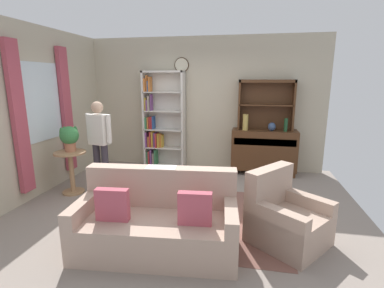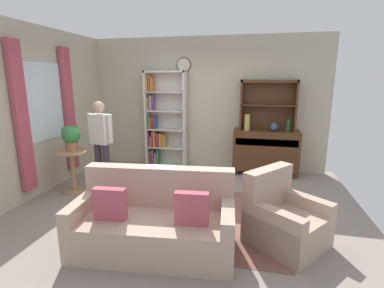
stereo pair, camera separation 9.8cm
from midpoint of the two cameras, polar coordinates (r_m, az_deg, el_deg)
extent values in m
cube|color=gray|center=(4.57, -1.17, -12.30)|extent=(5.40, 4.60, 0.02)
cube|color=#BCB299|center=(6.25, 3.40, 7.92)|extent=(5.00, 0.06, 2.80)
cylinder|color=beige|center=(6.29, -1.19, 15.44)|extent=(0.28, 0.03, 0.28)
torus|color=#382314|center=(6.29, -1.19, 15.44)|extent=(0.31, 0.02, 0.31)
cube|color=brown|center=(6.12, 11.61, 8.89)|extent=(0.28, 0.03, 0.36)
cube|color=#BCB299|center=(5.37, -28.67, 5.57)|extent=(0.06, 4.20, 2.80)
cube|color=silver|center=(5.51, -26.92, 7.48)|extent=(0.02, 0.90, 1.30)
cube|color=#B24756|center=(5.06, -30.36, 4.46)|extent=(0.08, 0.24, 2.30)
cube|color=#B24756|center=(5.95, -22.85, 6.22)|extent=(0.08, 0.24, 2.30)
cube|color=brown|center=(4.27, 0.54, -14.05)|extent=(2.60, 2.08, 0.01)
cube|color=silver|center=(6.43, -8.39, 4.81)|extent=(0.04, 0.30, 2.10)
cube|color=silver|center=(6.18, -0.88, 4.62)|extent=(0.04, 0.30, 2.10)
cube|color=silver|center=(6.23, -4.89, 14.14)|extent=(0.90, 0.30, 0.04)
cube|color=silver|center=(6.52, -4.54, -4.27)|extent=(0.90, 0.30, 0.04)
cube|color=silver|center=(6.43, -4.33, 4.90)|extent=(0.90, 0.01, 2.10)
cube|color=silver|center=(6.41, -4.61, -0.65)|extent=(0.86, 0.30, 0.02)
cube|color=#337247|center=(6.57, -7.87, -2.62)|extent=(0.04, 0.14, 0.29)
cube|color=#B22D33|center=(6.56, -7.52, -2.60)|extent=(0.03, 0.21, 0.30)
cube|color=#723F7F|center=(6.54, -7.15, -2.45)|extent=(0.04, 0.21, 0.34)
cube|color=gray|center=(6.53, -6.75, -2.82)|extent=(0.04, 0.15, 0.26)
cube|color=#337247|center=(6.50, -6.33, -2.50)|extent=(0.04, 0.20, 0.34)
cube|color=silver|center=(6.32, -4.68, 2.91)|extent=(0.86, 0.30, 0.02)
cube|color=#723F7F|center=(6.48, -8.03, 0.97)|extent=(0.03, 0.24, 0.32)
cube|color=#CC7233|center=(6.47, -7.64, 0.54)|extent=(0.04, 0.16, 0.23)
cube|color=#B22D33|center=(6.44, -7.27, 1.02)|extent=(0.03, 0.21, 0.34)
cube|color=gold|center=(6.43, -6.92, 1.05)|extent=(0.04, 0.18, 0.35)
cube|color=#723F7F|center=(6.41, -6.50, 0.88)|extent=(0.04, 0.15, 0.32)
cube|color=#B22D33|center=(6.40, -6.16, 0.82)|extent=(0.03, 0.23, 0.31)
cube|color=gold|center=(6.39, -5.78, 0.77)|extent=(0.04, 0.17, 0.30)
cube|color=#CC7233|center=(6.38, -5.39, 0.74)|extent=(0.04, 0.11, 0.30)
cube|color=gold|center=(6.37, -5.04, 0.62)|extent=(0.03, 0.14, 0.28)
cube|color=silver|center=(6.27, -4.74, 6.55)|extent=(0.86, 0.30, 0.02)
cube|color=#337247|center=(6.41, -8.10, 4.19)|extent=(0.04, 0.21, 0.25)
cube|color=#CC7233|center=(6.40, -7.80, 4.21)|extent=(0.03, 0.16, 0.26)
cube|color=#B22D33|center=(6.38, -7.47, 4.23)|extent=(0.04, 0.11, 0.26)
cube|color=#B22D33|center=(6.37, -7.06, 4.24)|extent=(0.04, 0.14, 0.27)
cube|color=#284C8C|center=(6.35, -6.78, 4.28)|extent=(0.02, 0.19, 0.28)
cube|color=silver|center=(6.24, -4.81, 10.25)|extent=(0.86, 0.30, 0.02)
cube|color=gold|center=(6.36, -8.22, 7.88)|extent=(0.04, 0.15, 0.27)
cube|color=#723F7F|center=(6.35, -7.89, 7.67)|extent=(0.03, 0.21, 0.23)
cube|color=gray|center=(6.33, -7.54, 8.08)|extent=(0.04, 0.24, 0.32)
cube|color=#723F7F|center=(6.32, -7.19, 8.23)|extent=(0.03, 0.13, 0.35)
cube|color=#CC7233|center=(6.34, -8.36, 11.54)|extent=(0.03, 0.17, 0.28)
cube|color=#CC7233|center=(6.33, -8.06, 11.82)|extent=(0.03, 0.11, 0.34)
cube|color=#284C8C|center=(6.32, -7.76, 11.32)|extent=(0.02, 0.16, 0.23)
cube|color=#CC7233|center=(6.30, -7.47, 11.71)|extent=(0.03, 0.20, 0.31)
cube|color=#4C2D19|center=(6.06, 14.86, -1.18)|extent=(1.30, 0.45, 0.82)
cube|color=#4C2D19|center=(6.02, 8.94, -5.56)|extent=(0.06, 0.06, 0.10)
cube|color=#4C2D19|center=(6.08, 20.36, -6.05)|extent=(0.06, 0.06, 0.10)
cube|color=#4C2D19|center=(6.35, 9.14, -4.58)|extent=(0.06, 0.06, 0.10)
cube|color=#4C2D19|center=(6.41, 19.95, -5.05)|extent=(0.06, 0.06, 0.10)
cube|color=#3D2414|center=(5.80, 15.06, 0.27)|extent=(1.20, 0.01, 0.14)
cube|color=#4C2D19|center=(5.99, 10.23, 7.72)|extent=(0.04, 0.26, 1.00)
cube|color=#4C2D19|center=(6.04, 20.39, 7.17)|extent=(0.04, 0.26, 1.00)
cube|color=#4C2D19|center=(5.97, 15.61, 11.96)|extent=(1.10, 0.26, 0.06)
cube|color=#4C2D19|center=(5.99, 15.34, 7.47)|extent=(1.06, 0.26, 0.02)
cube|color=#4C2D19|center=(6.12, 15.28, 7.58)|extent=(1.10, 0.01, 1.00)
cylinder|color=tan|center=(5.87, 11.40, 4.22)|extent=(0.11, 0.11, 0.32)
ellipsoid|color=#33476B|center=(5.90, 16.42, 3.27)|extent=(0.15, 0.15, 0.17)
cylinder|color=#194223|center=(5.90, 18.98, 3.55)|extent=(0.07, 0.07, 0.26)
cube|color=tan|center=(3.45, -6.72, -17.22)|extent=(1.87, 1.01, 0.42)
cube|color=tan|center=(3.54, -5.64, -8.30)|extent=(1.81, 0.36, 0.48)
cube|color=tan|center=(3.68, -19.82, -14.32)|extent=(0.22, 0.86, 0.60)
cube|color=tan|center=(3.32, 7.91, -16.75)|extent=(0.22, 0.86, 0.60)
cube|color=#B74C5B|center=(3.30, -15.17, -11.44)|extent=(0.37, 0.13, 0.36)
cube|color=#B74C5B|center=(3.09, 0.87, -12.72)|extent=(0.37, 0.13, 0.36)
cube|color=white|center=(3.46, -5.73, -4.56)|extent=(0.37, 0.21, 0.00)
cube|color=tan|center=(3.72, 19.10, -15.67)|extent=(1.08, 1.07, 0.40)
cube|color=tan|center=(3.69, 15.63, -8.18)|extent=(0.61, 0.70, 0.48)
cube|color=tan|center=(3.46, 16.38, -16.38)|extent=(0.70, 0.60, 0.55)
cube|color=tan|center=(3.93, 21.62, -13.09)|extent=(0.70, 0.60, 0.55)
cylinder|color=#A87F56|center=(5.28, -22.35, -1.47)|extent=(0.52, 0.52, 0.03)
cylinder|color=#A87F56|center=(5.37, -22.02, -5.26)|extent=(0.08, 0.08, 0.70)
cylinder|color=#A87F56|center=(5.48, -21.73, -8.60)|extent=(0.36, 0.36, 0.03)
cylinder|color=#AD6B4C|center=(5.30, -22.26, -0.43)|extent=(0.18, 0.18, 0.15)
sphere|color=#387F42|center=(5.26, -22.44, 1.69)|extent=(0.31, 0.31, 0.31)
ellipsoid|color=#387F42|center=(5.29, -21.37, 2.24)|extent=(0.09, 0.05, 0.22)
ellipsoid|color=#387F42|center=(5.25, -23.65, 1.96)|extent=(0.09, 0.05, 0.22)
ellipsoid|color=#387F42|center=(5.34, -23.17, 2.18)|extent=(0.09, 0.05, 0.22)
cylinder|color=#38333D|center=(5.44, -17.53, -4.05)|extent=(0.14, 0.14, 0.82)
cylinder|color=#38333D|center=(5.32, -16.09, -4.32)|extent=(0.14, 0.14, 0.82)
cube|color=silver|center=(5.23, -17.29, 2.86)|extent=(0.38, 0.27, 0.52)
sphere|color=tan|center=(5.18, -17.57, 7.00)|extent=(0.24, 0.24, 0.20)
cylinder|color=silver|center=(5.37, -19.05, 3.28)|extent=(0.10, 0.10, 0.48)
cylinder|color=silver|center=(5.08, -15.46, 3.00)|extent=(0.10, 0.10, 0.48)
cube|color=#4C2D19|center=(4.04, -4.14, -9.43)|extent=(0.80, 0.50, 0.03)
cube|color=#4C2D19|center=(4.05, -10.15, -12.78)|extent=(0.05, 0.05, 0.39)
cube|color=#4C2D19|center=(3.85, 0.40, -14.01)|extent=(0.05, 0.05, 0.39)
cube|color=#4C2D19|center=(4.42, -7.95, -10.43)|extent=(0.05, 0.05, 0.39)
cube|color=#4C2D19|center=(4.24, 1.67, -11.38)|extent=(0.05, 0.05, 0.39)
cube|color=#B22D33|center=(3.97, -2.64, -9.41)|extent=(0.16, 0.14, 0.02)
cube|color=#284C8C|center=(3.97, -2.53, -9.11)|extent=(0.16, 0.13, 0.02)
cube|color=#B22D33|center=(3.96, -2.53, -8.75)|extent=(0.21, 0.16, 0.03)
cube|color=#CC7233|center=(3.95, -2.45, -8.36)|extent=(0.16, 0.13, 0.03)
camera|label=1|loc=(0.05, -89.36, 0.14)|focal=26.82mm
camera|label=2|loc=(0.05, 90.64, -0.14)|focal=26.82mm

